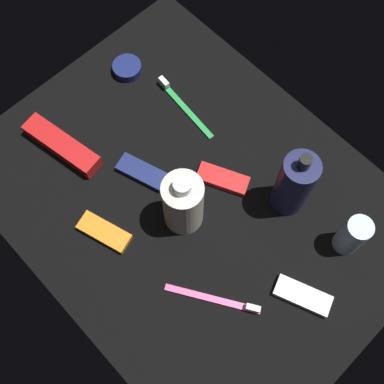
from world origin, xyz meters
TOP-DOWN VIEW (x-y plane):
  - ground_plane at (0.00, 0.00)cm, footprint 84.00×64.00cm
  - lotion_bottle at (13.36, 13.15)cm, footprint 6.67×6.67cm
  - bodywash_bottle at (1.76, -3.94)cm, footprint 7.55×7.55cm
  - deodorant_stick at (27.09, 14.62)cm, footprint 4.74×4.74cm
  - toothbrush_green at (-16.86, 13.19)cm, footprint 18.03×2.92cm
  - toothbrush_pink at (18.04, -10.60)cm, footprint 15.91×10.54cm
  - toothpaste_box_red at (-26.25, -11.73)cm, footprint 18.10×7.45cm
  - snack_bar_red at (1.57, 7.04)cm, footprint 11.10×8.13cm
  - snack_bar_orange at (-6.34, -17.34)cm, footprint 11.12×6.87cm
  - snack_bar_navy at (-10.71, -3.66)cm, footprint 11.13×6.99cm
  - snack_bar_white at (28.19, 1.07)cm, footprint 11.14×7.58cm
  - cream_tin_left at (-31.70, 10.59)cm, footprint 6.34×6.34cm

SIDE VIEW (x-z plane):
  - ground_plane at x=0.00cm, z-range -1.20..0.00cm
  - toothbrush_green at x=-16.86cm, z-range -0.44..1.66cm
  - toothbrush_pink at x=18.04cm, z-range -0.44..1.66cm
  - snack_bar_red at x=1.57cm, z-range 0.00..1.50cm
  - snack_bar_orange at x=-6.34cm, z-range 0.00..1.50cm
  - snack_bar_navy at x=-10.71cm, z-range 0.00..1.50cm
  - snack_bar_white at x=28.19cm, z-range 0.00..1.50cm
  - cream_tin_left at x=-31.70cm, z-range 0.00..2.07cm
  - toothpaste_box_red at x=-26.25cm, z-range 0.00..3.20cm
  - deodorant_stick at x=27.09cm, z-range 0.00..10.35cm
  - bodywash_bottle at x=1.76cm, z-range -0.88..15.83cm
  - lotion_bottle at x=13.36cm, z-range -1.22..17.71cm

